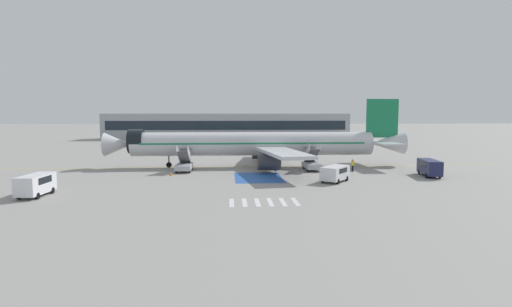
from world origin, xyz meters
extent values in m
plane|color=gray|center=(0.00, 0.00, 0.00)|extent=(600.00, 600.00, 0.00)
cube|color=gold|center=(-0.62, -0.56, 0.00)|extent=(81.36, 0.26, 0.01)
cube|color=#2856A8|center=(-0.62, -11.33, 0.00)|extent=(6.14, 9.03, 0.01)
cube|color=silver|center=(-4.22, -26.11, 0.00)|extent=(0.44, 3.60, 0.01)
cube|color=silver|center=(-3.02, -26.11, 0.00)|extent=(0.44, 3.60, 0.01)
cube|color=silver|center=(-1.82, -26.11, 0.00)|extent=(0.44, 3.60, 0.01)
cube|color=silver|center=(-0.62, -26.11, 0.00)|extent=(0.44, 3.60, 0.01)
cube|color=silver|center=(0.58, -26.11, 0.00)|extent=(0.44, 3.60, 0.01)
cube|color=silver|center=(1.78, -26.11, 0.00)|extent=(0.44, 3.60, 0.01)
cylinder|color=silver|center=(-0.62, -0.56, 3.62)|extent=(37.36, 3.68, 3.65)
cone|color=silver|center=(-21.31, -0.58, 3.62)|extent=(4.02, 3.58, 3.58)
cone|color=silver|center=(20.80, -0.54, 3.62)|extent=(5.48, 3.51, 3.51)
cylinder|color=black|center=(-18.57, -0.57, 4.08)|extent=(2.20, 3.69, 3.69)
cube|color=#197A4C|center=(-0.62, -0.56, 3.80)|extent=(34.37, 3.75, 0.24)
cube|color=silver|center=(2.74, -9.00, 3.07)|extent=(6.60, 16.61, 0.44)
cylinder|color=#38383D|center=(1.19, -7.55, 1.64)|extent=(3.07, 2.37, 2.36)
cube|color=silver|center=(2.73, 7.88, 3.07)|extent=(6.58, 16.60, 0.44)
cylinder|color=#38383D|center=(1.18, 6.44, 1.64)|extent=(3.07, 2.37, 2.36)
cube|color=#197A4C|center=(19.98, -0.54, 7.59)|extent=(5.12, 0.36, 6.12)
cube|color=silver|center=(19.43, -4.02, 3.80)|extent=(3.29, 5.85, 0.24)
cube|color=silver|center=(19.42, 2.93, 3.80)|extent=(3.29, 5.85, 0.24)
cylinder|color=#38383D|center=(-13.70, -0.57, 1.84)|extent=(0.20, 0.20, 2.84)
cylinder|color=black|center=(-13.70, -0.57, 0.42)|extent=(0.84, 0.28, 0.84)
cylinder|color=#38383D|center=(1.11, -3.49, 1.81)|extent=(0.24, 0.24, 2.52)
cylinder|color=black|center=(1.11, -3.49, 0.55)|extent=(1.10, 0.60, 1.10)
cylinder|color=#38383D|center=(1.11, 2.37, 1.81)|extent=(0.24, 0.24, 2.52)
cylinder|color=black|center=(1.11, 2.37, 0.55)|extent=(1.10, 0.60, 1.10)
cube|color=#ADB2BA|center=(-10.89, -4.99, 0.70)|extent=(2.20, 4.80, 0.70)
cylinder|color=black|center=(-11.83, -3.32, 0.35)|extent=(0.22, 0.70, 0.70)
cylinder|color=black|center=(-9.96, -3.31, 0.35)|extent=(0.22, 0.70, 0.70)
cylinder|color=black|center=(-11.83, -6.68, 0.35)|extent=(0.22, 0.70, 0.70)
cylinder|color=black|center=(-9.96, -6.67, 0.35)|extent=(0.22, 0.70, 0.70)
cube|color=#4C4C51|center=(-10.89, -4.99, 2.04)|extent=(1.43, 4.15, 2.12)
cube|color=#4C4C51|center=(-10.90, -2.71, 3.03)|extent=(1.65, 1.10, 0.12)
cube|color=silver|center=(-11.66, -5.00, 2.51)|extent=(0.06, 4.49, 2.83)
cube|color=silver|center=(-10.12, -4.99, 2.51)|extent=(0.06, 4.49, 2.83)
cube|color=#ADB2BA|center=(7.79, -4.98, 0.70)|extent=(2.20, 4.80, 0.70)
cylinder|color=black|center=(6.85, -3.30, 0.35)|extent=(0.22, 0.70, 0.70)
cylinder|color=black|center=(8.72, -3.30, 0.35)|extent=(0.22, 0.70, 0.70)
cylinder|color=black|center=(6.85, -6.66, 0.35)|extent=(0.22, 0.70, 0.70)
cylinder|color=black|center=(8.72, -6.66, 0.35)|extent=(0.22, 0.70, 0.70)
cube|color=#4C4C51|center=(7.79, -4.98, 2.12)|extent=(1.43, 4.16, 2.28)
cube|color=#4C4C51|center=(7.78, -2.70, 3.19)|extent=(1.65, 1.10, 0.12)
cube|color=silver|center=(7.02, -4.98, 2.59)|extent=(0.06, 4.52, 2.98)
cube|color=silver|center=(8.56, -4.98, 2.59)|extent=(0.06, 4.52, 2.98)
cube|color=#38383D|center=(5.29, 24.55, 0.78)|extent=(8.31, 3.79, 0.60)
cube|color=silver|center=(1.43, 23.91, 1.28)|extent=(2.15, 2.64, 1.60)
cube|color=black|center=(0.55, 23.76, 1.60)|extent=(0.37, 1.98, 0.70)
cylinder|color=#B7BCC4|center=(5.64, 24.61, 2.28)|extent=(5.84, 3.28, 2.40)
cylinder|color=gold|center=(5.64, 24.61, 2.28)|extent=(0.75, 2.47, 2.45)
cylinder|color=black|center=(1.98, 22.79, 0.48)|extent=(0.99, 0.43, 0.96)
cylinder|color=black|center=(1.59, 25.14, 0.48)|extent=(0.99, 0.43, 0.96)
cylinder|color=black|center=(5.93, 23.46, 0.48)|extent=(0.99, 0.43, 0.96)
cylinder|color=black|center=(5.53, 25.80, 0.48)|extent=(0.99, 0.43, 0.96)
cylinder|color=black|center=(8.12, 23.82, 0.48)|extent=(0.99, 0.43, 0.96)
cylinder|color=black|center=(7.73, 26.17, 0.48)|extent=(0.99, 0.43, 0.96)
cube|color=silver|center=(8.45, -15.37, 1.12)|extent=(4.35, 4.73, 1.60)
cube|color=black|center=(8.45, -15.37, 1.47)|extent=(3.15, 3.20, 0.58)
cylinder|color=black|center=(8.36, -17.03, 0.32)|extent=(0.55, 0.63, 0.64)
cylinder|color=black|center=(6.86, -15.84, 0.32)|extent=(0.55, 0.63, 0.64)
cylinder|color=black|center=(10.05, -14.90, 0.32)|extent=(0.55, 0.63, 0.64)
cylinder|color=black|center=(8.54, -13.71, 0.32)|extent=(0.55, 0.63, 0.64)
cube|color=#1E234C|center=(22.16, -11.86, 1.26)|extent=(2.63, 5.46, 1.87)
cube|color=black|center=(22.16, -11.86, 1.67)|extent=(2.26, 3.14, 0.67)
cylinder|color=black|center=(22.69, -13.59, 0.32)|extent=(0.30, 0.66, 0.64)
cylinder|color=black|center=(21.08, -13.32, 0.32)|extent=(0.30, 0.66, 0.64)
cylinder|color=black|center=(23.24, -10.39, 0.32)|extent=(0.30, 0.66, 0.64)
cylinder|color=black|center=(21.63, -10.12, 0.32)|extent=(0.30, 0.66, 0.64)
cube|color=silver|center=(-23.79, -21.77, 1.25)|extent=(2.21, 4.79, 1.85)
cube|color=black|center=(-23.79, -21.77, 1.66)|extent=(2.12, 2.69, 0.67)
cylinder|color=black|center=(-24.60, -20.27, 0.32)|extent=(0.24, 0.65, 0.64)
cylinder|color=black|center=(-22.81, -20.37, 0.32)|extent=(0.24, 0.65, 0.64)
cylinder|color=black|center=(-24.76, -23.17, 0.32)|extent=(0.24, 0.65, 0.64)
cylinder|color=black|center=(-22.97, -23.27, 0.32)|extent=(0.24, 0.65, 0.64)
cylinder|color=#2D2D33|center=(3.17, -3.19, 0.44)|extent=(0.14, 0.14, 0.87)
cylinder|color=#2D2D33|center=(3.03, -3.30, 0.44)|extent=(0.14, 0.14, 0.87)
cube|color=orange|center=(3.10, -3.24, 1.22)|extent=(0.47, 0.43, 0.69)
cube|color=silver|center=(3.10, -3.24, 1.22)|extent=(0.48, 0.44, 0.06)
sphere|color=tan|center=(3.10, -3.24, 1.68)|extent=(0.24, 0.24, 0.24)
cylinder|color=black|center=(2.42, -5.48, 0.39)|extent=(0.14, 0.14, 0.79)
cylinder|color=black|center=(2.25, -5.48, 0.39)|extent=(0.14, 0.14, 0.79)
cube|color=orange|center=(2.33, -5.48, 1.10)|extent=(0.42, 0.23, 0.63)
cube|color=silver|center=(2.33, -5.48, 1.10)|extent=(0.43, 0.24, 0.06)
sphere|color=beige|center=(2.33, -5.48, 1.52)|extent=(0.21, 0.21, 0.21)
cylinder|color=#191E38|center=(13.30, -6.79, 0.43)|extent=(0.14, 0.14, 0.87)
cylinder|color=#191E38|center=(13.38, -6.94, 0.43)|extent=(0.14, 0.14, 0.87)
cube|color=yellow|center=(13.34, -6.86, 1.21)|extent=(0.40, 0.47, 0.69)
cube|color=silver|center=(13.34, -6.86, 1.21)|extent=(0.42, 0.49, 0.06)
sphere|color=#9E704C|center=(13.34, -6.86, 1.67)|extent=(0.23, 0.23, 0.23)
cylinder|color=#2D2D33|center=(-0.19, -4.36, 0.39)|extent=(0.14, 0.14, 0.79)
cylinder|color=#2D2D33|center=(-0.17, -4.52, 0.39)|extent=(0.14, 0.14, 0.79)
cube|color=orange|center=(-0.18, -4.44, 1.10)|extent=(0.27, 0.44, 0.63)
cube|color=silver|center=(-0.18, -4.44, 1.10)|extent=(0.28, 0.45, 0.06)
sphere|color=brown|center=(-0.18, -4.44, 1.52)|extent=(0.21, 0.21, 0.21)
cone|color=orange|center=(-12.24, -8.79, 0.25)|extent=(0.45, 0.45, 0.50)
cylinder|color=white|center=(-12.24, -8.79, 0.28)|extent=(0.25, 0.25, 0.06)
cube|color=#9EA3A8|center=(-4.68, 74.75, 4.26)|extent=(81.97, 12.00, 8.52)
cube|color=#19232D|center=(-4.68, 68.70, 4.69)|extent=(78.69, 0.10, 2.98)
camera|label=1|loc=(-4.50, -62.64, 8.14)|focal=28.00mm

